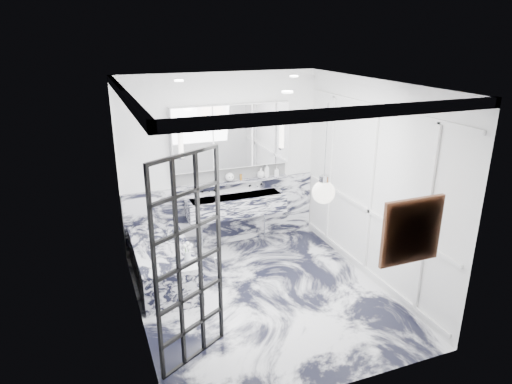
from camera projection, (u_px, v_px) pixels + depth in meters
name	position (u px, v px, depth m)	size (l,w,h in m)	color
floor	(264.00, 296.00, 6.13)	(3.60, 3.60, 0.00)	silver
ceiling	(265.00, 84.00, 5.20)	(3.60, 3.60, 0.00)	white
wall_back	(221.00, 162.00, 7.25)	(3.60, 3.60, 0.00)	white
wall_front	(340.00, 264.00, 4.09)	(3.60, 3.60, 0.00)	white
wall_left	(133.00, 217.00, 5.12)	(3.60, 3.60, 0.00)	white
wall_right	(373.00, 184.00, 6.21)	(3.60, 3.60, 0.00)	white
marble_clad_back	(223.00, 213.00, 7.52)	(3.18, 0.05, 1.05)	silver
marble_clad_left	(135.00, 222.00, 5.14)	(0.02, 3.56, 2.68)	silver
panel_molding	(371.00, 191.00, 6.24)	(0.03, 3.40, 2.30)	white
soap_bottle_a	(267.00, 170.00, 7.49)	(0.09, 0.09, 0.23)	#8C5919
soap_bottle_b	(277.00, 171.00, 7.56)	(0.07, 0.08, 0.17)	#4C4C51
soap_bottle_c	(261.00, 173.00, 7.46)	(0.13, 0.13, 0.17)	silver
face_pot	(230.00, 177.00, 7.28)	(0.14, 0.14, 0.14)	white
amber_bottle	(241.00, 177.00, 7.35)	(0.04, 0.04, 0.10)	#8C5919
flower_vase	(188.00, 256.00, 5.93)	(0.09, 0.09, 0.12)	silver
crittall_door	(190.00, 264.00, 4.63)	(0.88, 0.04, 2.28)	black
artwork	(412.00, 231.00, 4.33)	(0.56, 0.05, 0.56)	#B46912
pendant_light	(324.00, 192.00, 4.46)	(0.23, 0.23, 0.23)	white
trough_sink	(236.00, 205.00, 7.31)	(1.60, 0.45, 0.30)	silver
ledge	(232.00, 182.00, 7.34)	(1.90, 0.14, 0.04)	silver
subway_tile	(231.00, 173.00, 7.35)	(1.90, 0.03, 0.23)	white
mirror_cabinet	(231.00, 136.00, 7.09)	(1.90, 0.16, 1.00)	white
sconce_left	(181.00, 145.00, 6.74)	(0.07, 0.07, 0.40)	white
sconce_right	(282.00, 136.00, 7.30)	(0.07, 0.07, 0.40)	white
bathtub	(163.00, 263.00, 6.43)	(0.75, 1.65, 0.55)	silver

